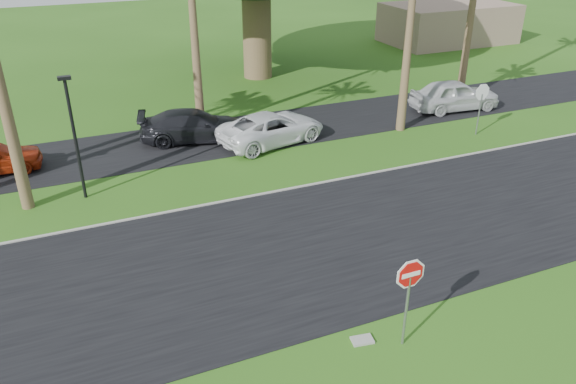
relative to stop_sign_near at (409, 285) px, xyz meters
The scene contains 12 objects.
ground 3.52m from the stop_sign_near, 99.46° to the left, with size 120.00×120.00×0.00m, color #295515.
road 5.33m from the stop_sign_near, 95.71° to the left, with size 120.00×8.00×0.02m, color black.
parking_strip 15.61m from the stop_sign_near, 91.85° to the left, with size 120.00×5.00×0.02m, color black.
curb 9.23m from the stop_sign_near, 93.16° to the left, with size 120.00×0.12×0.06m, color gray.
stop_sign_near is the anchor object (origin of this frame).
stop_sign_far 15.91m from the stop_sign_near, 43.73° to the left, with size 1.05×0.07×2.62m.
streetlight_right 13.24m from the stop_sign_near, 119.48° to the left, with size 0.45×0.25×4.64m.
building_far 37.33m from the stop_sign_near, 50.98° to the left, with size 10.00×6.00×3.00m, color gray.
car_dark 15.65m from the stop_sign_near, 94.43° to the left, with size 2.02×4.97×1.44m, color black.
car_minivan 14.06m from the stop_sign_near, 81.70° to the left, with size 2.36×5.12×1.42m, color white.
car_pickup 19.35m from the stop_sign_near, 48.42° to the left, with size 1.94×4.82×1.64m, color silver.
utility_slab 2.01m from the stop_sign_near, 152.07° to the left, with size 0.55×0.35×0.06m, color gray.
Camera 1 is at (-6.41, -11.82, 9.71)m, focal length 35.00 mm.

